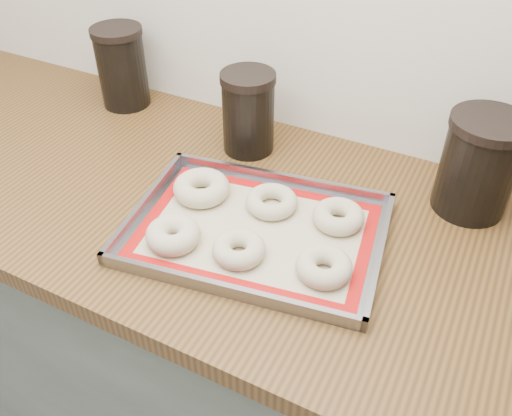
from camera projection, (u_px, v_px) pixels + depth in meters
The scene contains 13 objects.
cabinet at pixel (242, 350), 1.36m from camera, with size 3.00×0.65×0.86m, color slate.
countertop at pixel (239, 213), 1.07m from camera, with size 3.06×0.68×0.04m, color brown.
baking_tray at pixel (256, 230), 0.99m from camera, with size 0.51×0.40×0.03m.
baking_mat at pixel (256, 231), 0.99m from camera, with size 0.46×0.35×0.00m.
bagel_front_left at pixel (173, 235), 0.96m from camera, with size 0.10×0.10×0.04m, color beige.
bagel_front_mid at pixel (239, 249), 0.93m from camera, with size 0.09×0.09×0.03m, color beige.
bagel_front_right at pixel (324, 267), 0.90m from camera, with size 0.10×0.10×0.03m, color beige.
bagel_back_left at pixel (201, 188), 1.06m from camera, with size 0.11×0.11×0.04m, color beige.
bagel_back_mid at pixel (272, 202), 1.04m from camera, with size 0.10×0.10×0.03m, color beige.
bagel_back_right at pixel (338, 216), 1.00m from camera, with size 0.10×0.10×0.03m, color beige.
canister_left at pixel (122, 67), 1.32m from camera, with size 0.12×0.12×0.20m.
canister_mid at pixel (248, 112), 1.16m from camera, with size 0.12×0.12×0.18m.
canister_right at pixel (479, 165), 1.00m from camera, with size 0.14×0.14×0.19m.
Camera 1 is at (0.41, 0.96, 1.57)m, focal length 38.00 mm.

